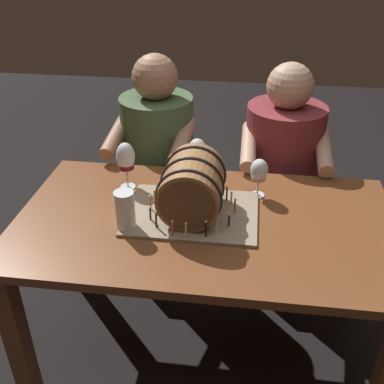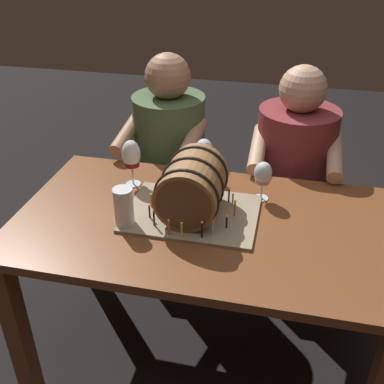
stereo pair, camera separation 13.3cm
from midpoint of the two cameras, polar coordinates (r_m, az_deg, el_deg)
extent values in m
plane|color=black|center=(2.22, 3.07, -19.16)|extent=(8.00, 8.00, 0.00)
cube|color=brown|center=(1.74, 3.71, -4.06)|extent=(1.43, 0.80, 0.03)
cube|color=brown|center=(1.93, -18.85, -15.91)|extent=(0.07, 0.07, 0.69)
cube|color=brown|center=(2.38, -10.93, -4.56)|extent=(0.07, 0.07, 0.69)
cube|color=brown|center=(2.27, 21.64, -8.58)|extent=(0.07, 0.07, 0.69)
cube|color=gray|center=(1.76, 2.17, -2.68)|extent=(0.50, 0.36, 0.01)
cylinder|color=olive|center=(1.70, 2.24, 0.67)|extent=(0.23, 0.27, 0.23)
cylinder|color=brown|center=(1.58, 1.29, -1.81)|extent=(0.20, 0.00, 0.20)
cylinder|color=brown|center=(1.82, 3.07, 2.82)|extent=(0.20, 0.00, 0.20)
torus|color=black|center=(1.62, 1.62, -0.95)|extent=(0.24, 0.01, 0.24)
torus|color=black|center=(1.70, 2.24, 0.67)|extent=(0.24, 0.01, 0.24)
torus|color=black|center=(1.78, 2.81, 2.14)|extent=(0.24, 0.01, 0.24)
cylinder|color=#D64C47|center=(1.74, 7.48, -2.16)|extent=(0.01, 0.01, 0.06)
sphere|color=#F9C64C|center=(1.72, 7.56, -1.21)|extent=(0.01, 0.01, 0.01)
cylinder|color=#EAD666|center=(1.79, 7.17, -1.17)|extent=(0.01, 0.01, 0.05)
sphere|color=#F9C64C|center=(1.78, 7.23, -0.37)|extent=(0.01, 0.01, 0.01)
cylinder|color=black|center=(1.82, 6.67, -0.51)|extent=(0.01, 0.01, 0.05)
sphere|color=#F9C64C|center=(1.80, 6.73, 0.37)|extent=(0.01, 0.01, 0.01)
cylinder|color=#EAD666|center=(1.87, 4.66, 0.44)|extent=(0.01, 0.01, 0.04)
sphere|color=#F9C64C|center=(1.86, 4.69, 1.19)|extent=(0.01, 0.01, 0.01)
cylinder|color=#EAD666|center=(1.88, 3.30, 0.80)|extent=(0.01, 0.01, 0.05)
sphere|color=#F9C64C|center=(1.87, 3.33, 1.62)|extent=(0.01, 0.01, 0.01)
cylinder|color=#EAD666|center=(1.88, 0.80, 0.80)|extent=(0.01, 0.01, 0.05)
sphere|color=#F9C64C|center=(1.87, 0.81, 1.62)|extent=(0.01, 0.01, 0.01)
cylinder|color=#D64C47|center=(1.85, -0.97, 0.42)|extent=(0.01, 0.01, 0.06)
sphere|color=#F9C64C|center=(1.84, -0.98, 1.33)|extent=(0.01, 0.01, 0.01)
cylinder|color=#EAD666|center=(1.81, -2.34, -0.50)|extent=(0.01, 0.01, 0.05)
sphere|color=#F9C64C|center=(1.80, -2.36, 0.30)|extent=(0.01, 0.01, 0.01)
cylinder|color=#D64C47|center=(1.78, -2.92, -1.19)|extent=(0.01, 0.01, 0.05)
sphere|color=#F9C64C|center=(1.76, -2.95, -0.34)|extent=(0.01, 0.01, 0.01)
cylinder|color=black|center=(1.72, -3.05, -2.53)|extent=(0.01, 0.01, 0.05)
sphere|color=#F9C64C|center=(1.70, -3.08, -1.69)|extent=(0.01, 0.01, 0.01)
cylinder|color=black|center=(1.67, -2.44, -3.37)|extent=(0.01, 0.01, 0.06)
sphere|color=#F9C64C|center=(1.65, -2.46, -2.39)|extent=(0.01, 0.01, 0.01)
cylinder|color=#D64C47|center=(1.62, -0.52, -4.53)|extent=(0.01, 0.01, 0.05)
sphere|color=#F9C64C|center=(1.61, -0.52, -3.58)|extent=(0.01, 0.01, 0.01)
cylinder|color=#EAD666|center=(1.61, 1.10, -4.90)|extent=(0.01, 0.01, 0.05)
sphere|color=#F9C64C|center=(1.59, 1.11, -3.95)|extent=(0.01, 0.01, 0.01)
cylinder|color=black|center=(1.61, 3.59, -4.81)|extent=(0.01, 0.01, 0.06)
sphere|color=#F9C64C|center=(1.59, 3.63, -3.80)|extent=(0.01, 0.01, 0.01)
cylinder|color=silver|center=(1.63, 4.92, -4.58)|extent=(0.01, 0.01, 0.05)
sphere|color=#F9C64C|center=(1.61, 4.97, -3.64)|extent=(0.01, 0.01, 0.01)
cylinder|color=black|center=(1.67, 6.58, -3.82)|extent=(0.01, 0.01, 0.04)
sphere|color=#F9C64C|center=(1.65, 6.64, -3.01)|extent=(0.01, 0.01, 0.01)
cylinder|color=white|center=(2.04, 3.31, 2.12)|extent=(0.06, 0.06, 0.00)
cylinder|color=white|center=(2.02, 3.34, 3.01)|extent=(0.01, 0.01, 0.07)
ellipsoid|color=white|center=(1.98, 3.41, 5.15)|extent=(0.08, 0.08, 0.10)
cylinder|color=#C6842D|center=(1.99, 3.39, 4.51)|extent=(0.06, 0.06, 0.04)
cylinder|color=white|center=(1.97, -5.33, 0.96)|extent=(0.06, 0.06, 0.00)
cylinder|color=white|center=(1.95, -5.39, 2.05)|extent=(0.01, 0.01, 0.08)
ellipsoid|color=white|center=(1.90, -5.53, 4.68)|extent=(0.08, 0.08, 0.12)
cylinder|color=maroon|center=(1.92, -5.48, 3.72)|extent=(0.06, 0.06, 0.04)
cylinder|color=white|center=(1.89, 10.48, -0.79)|extent=(0.06, 0.06, 0.00)
cylinder|color=white|center=(1.87, 10.58, 0.15)|extent=(0.01, 0.01, 0.07)
ellipsoid|color=white|center=(1.84, 10.81, 2.29)|extent=(0.07, 0.07, 0.09)
cylinder|color=pink|center=(1.85, 10.72, 1.46)|extent=(0.06, 0.06, 0.02)
cylinder|color=white|center=(1.67, -6.16, -1.99)|extent=(0.07, 0.07, 0.15)
cylinder|color=#C6842D|center=(1.68, -6.12, -2.63)|extent=(0.07, 0.07, 0.11)
cylinder|color=white|center=(1.65, -6.24, -0.85)|extent=(0.07, 0.07, 0.01)
cube|color=#2A3A24|center=(2.59, -1.04, -3.90)|extent=(0.34, 0.32, 0.45)
cylinder|color=#47603D|center=(2.35, -1.15, 5.78)|extent=(0.39, 0.39, 0.51)
sphere|color=#A87A5B|center=(2.23, -1.24, 14.06)|extent=(0.22, 0.22, 0.22)
cylinder|color=#A87A5B|center=(2.15, 1.75, 6.28)|extent=(0.10, 0.31, 0.14)
cylinder|color=#A87A5B|center=(2.25, -6.20, 7.28)|extent=(0.10, 0.31, 0.14)
cube|color=#4C1B1E|center=(2.54, 12.78, -5.57)|extent=(0.34, 0.32, 0.45)
cylinder|color=maroon|center=(2.30, 14.13, 3.98)|extent=(0.38, 0.38, 0.50)
sphere|color=tan|center=(2.17, 15.29, 12.11)|extent=(0.21, 0.21, 0.21)
cylinder|color=tan|center=(2.15, 18.90, 4.23)|extent=(0.07, 0.31, 0.14)
cylinder|color=tan|center=(2.13, 9.95, 5.27)|extent=(0.07, 0.31, 0.14)
camera|label=1|loc=(0.07, -87.77, 1.33)|focal=43.25mm
camera|label=2|loc=(0.07, 92.23, -1.33)|focal=43.25mm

